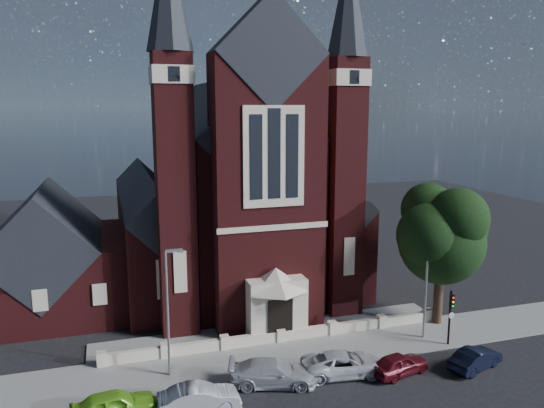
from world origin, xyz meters
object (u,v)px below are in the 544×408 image
(car_dark_red, at_px, (399,364))
(street_lamp_left, at_px, (169,306))
(street_lamp_right, at_px, (428,277))
(car_lime_van, at_px, (114,405))
(church, at_px, (227,192))
(traffic_signal, at_px, (451,311))
(car_white_suv, at_px, (343,364))
(car_silver_a, at_px, (199,398))
(car_navy, at_px, (475,359))
(parish_hall, at_px, (47,262))
(car_silver_b, at_px, (273,373))
(street_tree, at_px, (445,236))

(car_dark_red, bearing_deg, street_lamp_left, 59.73)
(street_lamp_right, height_order, car_lime_van, street_lamp_right)
(church, distance_m, traffic_signal, 23.94)
(street_lamp_left, xyz_separation_m, car_lime_van, (-3.44, -3.60, -3.83))
(traffic_signal, xyz_separation_m, car_white_suv, (-8.70, -1.41, -1.86))
(car_silver_a, bearing_deg, street_lamp_right, -75.39)
(traffic_signal, distance_m, car_navy, 3.77)
(car_dark_red, bearing_deg, church, -0.04)
(parish_hall, relative_size, car_silver_a, 2.73)
(car_dark_red, bearing_deg, car_white_suv, 59.49)
(car_silver_a, xyz_separation_m, car_white_suv, (9.21, 1.27, -0.01))
(car_navy, bearing_deg, street_lamp_left, 56.00)
(car_white_suv, xyz_separation_m, car_navy, (8.33, -1.81, -0.05))
(church, distance_m, street_lamp_right, 21.76)
(parish_hall, xyz_separation_m, car_silver_a, (9.09, -18.26, -3.27))
(parish_hall, bearing_deg, car_silver_b, -50.76)
(car_white_suv, bearing_deg, church, 13.45)
(street_tree, height_order, car_white_suv, street_tree)
(traffic_signal, relative_size, car_navy, 0.99)
(church, height_order, car_silver_a, church)
(street_tree, bearing_deg, street_lamp_left, -175.24)
(street_tree, relative_size, car_dark_red, 2.68)
(car_dark_red, height_order, car_navy, car_dark_red)
(parish_hall, relative_size, street_tree, 1.14)
(car_navy, bearing_deg, street_tree, -36.28)
(street_tree, distance_m, traffic_signal, 5.70)
(street_tree, height_order, car_lime_van, street_tree)
(church, xyz_separation_m, car_white_suv, (2.30, -21.93, -7.46))
(traffic_signal, bearing_deg, car_silver_a, -171.48)
(church, height_order, car_dark_red, church)
(parish_hall, bearing_deg, traffic_signal, -29.98)
(street_lamp_left, relative_size, car_silver_a, 1.81)
(street_lamp_right, distance_m, traffic_signal, 2.71)
(car_white_suv, relative_size, car_dark_red, 1.30)
(street_tree, xyz_separation_m, street_lamp_right, (-2.51, -1.71, -2.36))
(car_lime_van, distance_m, car_silver_a, 4.49)
(church, relative_size, car_silver_a, 7.81)
(parish_hall, relative_size, car_navy, 3.00)
(church, distance_m, car_silver_a, 25.32)
(street_lamp_right, bearing_deg, church, 118.04)
(church, xyz_separation_m, traffic_signal, (11.00, -20.52, -5.60))
(street_lamp_left, distance_m, car_silver_b, 7.41)
(parish_hall, height_order, car_silver_a, parish_hall)
(car_silver_b, relative_size, car_navy, 1.29)
(street_lamp_left, bearing_deg, car_navy, -14.52)
(traffic_signal, bearing_deg, car_navy, -96.49)
(parish_hall, height_order, street_tree, street_tree)
(street_lamp_right, xyz_separation_m, car_silver_a, (-17.00, -4.26, -3.86))
(street_lamp_right, height_order, car_silver_b, street_lamp_right)
(street_tree, xyz_separation_m, traffic_signal, (-1.60, -3.28, -4.38))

